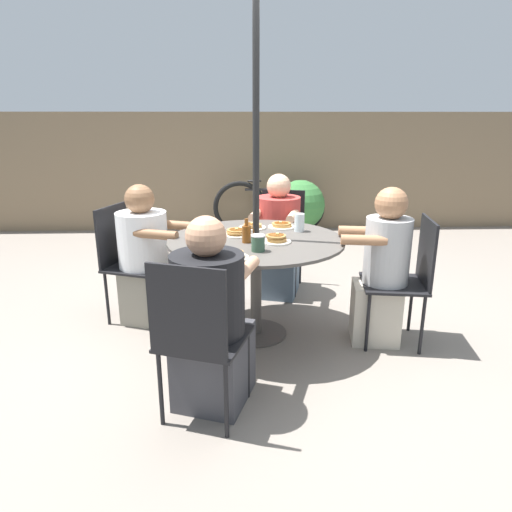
{
  "coord_description": "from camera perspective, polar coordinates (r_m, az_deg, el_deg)",
  "views": [
    {
      "loc": [
        -0.13,
        -3.14,
        1.58
      ],
      "look_at": [
        0.0,
        0.0,
        0.62
      ],
      "focal_mm": 32.0,
      "sensor_mm": 36.0,
      "label": 1
    }
  ],
  "objects": [
    {
      "name": "pancake_plate_b",
      "position": [
        3.15,
        2.54,
        2.12
      ],
      "size": [
        0.21,
        0.21,
        0.07
      ],
      "color": "silver",
      "rests_on": "patio_table"
    },
    {
      "name": "patio_chair_west",
      "position": [
        4.33,
        3.11,
        2.83
      ],
      "size": [
        0.53,
        0.53,
        0.92
      ],
      "rotation": [
        0.0,
        0.0,
        -3.4
      ],
      "color": "black",
      "rests_on": "ground"
    },
    {
      "name": "diner_east",
      "position": [
        2.55,
        -5.67,
        -8.41
      ],
      "size": [
        0.52,
        0.58,
        1.1
      ],
      "rotation": [
        0.0,
        0.0,
        -0.33
      ],
      "color": "#3D3D42",
      "rests_on": "ground"
    },
    {
      "name": "diner_south",
      "position": [
        3.35,
        15.45,
        -1.97
      ],
      "size": [
        0.51,
        0.38,
        1.13
      ],
      "rotation": [
        0.0,
        0.0,
        1.42
      ],
      "color": "beige",
      "rests_on": "ground"
    },
    {
      "name": "patio_table",
      "position": [
        3.29,
        0.0,
        0.31
      ],
      "size": [
        1.26,
        1.26,
        0.75
      ],
      "color": "#4C4742",
      "rests_on": "ground"
    },
    {
      "name": "pancake_plate_d",
      "position": [
        3.34,
        -2.42,
        2.92
      ],
      "size": [
        0.21,
        0.21,
        0.06
      ],
      "color": "silver",
      "rests_on": "patio_table"
    },
    {
      "name": "back_fence",
      "position": [
        6.6,
        -1.27,
        10.42
      ],
      "size": [
        10.0,
        0.06,
        1.65
      ],
      "primitive_type": "cube",
      "color": "#7A664C",
      "rests_on": "ground"
    },
    {
      "name": "coffee_cup",
      "position": [
        2.94,
        0.26,
        1.63
      ],
      "size": [
        0.09,
        0.09,
        0.11
      ],
      "color": "#33513D",
      "rests_on": "patio_table"
    },
    {
      "name": "potted_shrub",
      "position": [
        6.13,
        5.54,
        6.15
      ],
      "size": [
        0.65,
        0.65,
        0.79
      ],
      "color": "#3D3D3F",
      "rests_on": "ground"
    },
    {
      "name": "patio_chair_north",
      "position": [
        3.76,
        -15.82,
        -0.01
      ],
      "size": [
        0.55,
        0.55,
        0.92
      ],
      "rotation": [
        0.0,
        0.0,
        -1.91
      ],
      "color": "black",
      "rests_on": "ground"
    },
    {
      "name": "diner_west",
      "position": [
        4.17,
        2.69,
        1.82
      ],
      "size": [
        0.5,
        0.6,
        1.1
      ],
      "rotation": [
        0.0,
        0.0,
        -3.4
      ],
      "color": "slate",
      "rests_on": "ground"
    },
    {
      "name": "diner_north",
      "position": [
        3.68,
        -13.4,
        -0.69
      ],
      "size": [
        0.61,
        0.53,
        1.1
      ],
      "rotation": [
        0.0,
        0.0,
        -1.91
      ],
      "color": "gray",
      "rests_on": "ground"
    },
    {
      "name": "pancake_plate_c",
      "position": [
        3.56,
        -0.44,
        3.72
      ],
      "size": [
        0.21,
        0.21,
        0.05
      ],
      "color": "silver",
      "rests_on": "patio_table"
    },
    {
      "name": "bicycle",
      "position": [
        6.37,
        1.65,
        6.13
      ],
      "size": [
        1.55,
        0.44,
        0.76
      ],
      "rotation": [
        0.0,
        0.0,
        -0.03
      ],
      "color": "black",
      "rests_on": "ground"
    },
    {
      "name": "ground_plane",
      "position": [
        3.52,
        0.0,
        -9.67
      ],
      "size": [
        12.0,
        12.0,
        0.0
      ],
      "primitive_type": "plane",
      "color": "gray"
    },
    {
      "name": "pancake_plate_a",
      "position": [
        3.58,
        3.21,
        3.82
      ],
      "size": [
        0.21,
        0.21,
        0.05
      ],
      "color": "silver",
      "rests_on": "patio_table"
    },
    {
      "name": "pancake_plate_e",
      "position": [
        2.79,
        -3.02,
        0.06
      ],
      "size": [
        0.21,
        0.21,
        0.06
      ],
      "color": "silver",
      "rests_on": "patio_table"
    },
    {
      "name": "patio_chair_south",
      "position": [
        3.38,
        18.38,
        -2.14
      ],
      "size": [
        0.49,
        0.49,
        0.92
      ],
      "rotation": [
        0.0,
        0.0,
        1.42
      ],
      "color": "black",
      "rests_on": "ground"
    },
    {
      "name": "patio_chair_east",
      "position": [
        2.39,
        -7.31,
        -9.5
      ],
      "size": [
        0.55,
        0.55,
        0.92
      ],
      "rotation": [
        0.0,
        0.0,
        -0.33
      ],
      "color": "black",
      "rests_on": "ground"
    },
    {
      "name": "syrup_bottle",
      "position": [
        3.14,
        -1.17,
        2.85
      ],
      "size": [
        0.09,
        0.06,
        0.17
      ],
      "color": "brown",
      "rests_on": "patio_table"
    },
    {
      "name": "drinking_glass_a",
      "position": [
        3.47,
        5.44,
        4.19
      ],
      "size": [
        0.08,
        0.08,
        0.14
      ],
      "primitive_type": "cylinder",
      "color": "silver",
      "rests_on": "patio_table"
    },
    {
      "name": "umbrella_pole",
      "position": [
        3.17,
        0.0,
        10.31
      ],
      "size": [
        0.05,
        0.05,
        2.42
      ],
      "primitive_type": "cylinder",
      "color": "black",
      "rests_on": "ground"
    }
  ]
}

